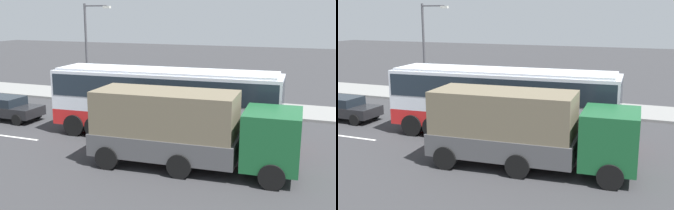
% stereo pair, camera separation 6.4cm
% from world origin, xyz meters
% --- Properties ---
extents(ground_plane, '(120.00, 120.00, 0.00)m').
position_xyz_m(ground_plane, '(0.00, 0.00, 0.00)').
color(ground_plane, '#333335').
extents(sidewalk_curb, '(80.00, 4.00, 0.15)m').
position_xyz_m(sidewalk_curb, '(0.00, 8.57, 0.07)').
color(sidewalk_curb, gray).
rests_on(sidewalk_curb, ground_plane).
extents(lane_centreline, '(34.05, 0.16, 0.01)m').
position_xyz_m(lane_centreline, '(-2.51, -2.03, 0.00)').
color(lane_centreline, white).
rests_on(lane_centreline, ground_plane).
extents(coach_bus, '(11.49, 3.21, 3.44)m').
position_xyz_m(coach_bus, '(0.68, 0.76, 2.13)').
color(coach_bus, red).
rests_on(coach_bus, ground_plane).
extents(cargo_truck, '(8.37, 3.04, 3.11)m').
position_xyz_m(cargo_truck, '(3.15, -2.85, 1.68)').
color(cargo_truck, '#19592D').
rests_on(cargo_truck, ground_plane).
extents(car_black_sedan, '(4.76, 1.92, 1.36)m').
position_xyz_m(car_black_sedan, '(-9.57, 0.69, 0.74)').
color(car_black_sedan, black).
rests_on(car_black_sedan, ground_plane).
extents(pedestrian_near_curb, '(0.32, 0.32, 1.66)m').
position_xyz_m(pedestrian_near_curb, '(0.59, 7.16, 1.10)').
color(pedestrian_near_curb, '#38334C').
rests_on(pedestrian_near_curb, sidewalk_curb).
extents(street_lamp, '(2.05, 0.24, 6.62)m').
position_xyz_m(street_lamp, '(-7.38, 6.91, 4.01)').
color(street_lamp, '#47474C').
rests_on(street_lamp, sidewalk_curb).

